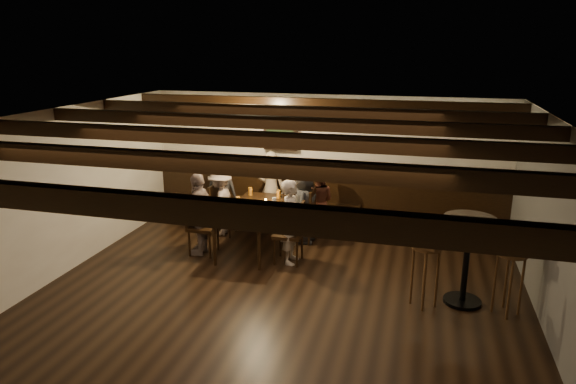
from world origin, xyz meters
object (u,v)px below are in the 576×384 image
(chair_right_near, at_px, (302,225))
(high_top_table, at_px, (468,248))
(dining_table, at_px, (254,211))
(bar_stool_left, at_px, (425,274))
(person_right_far, at_px, (292,222))
(chair_left_near, at_px, (223,219))
(person_bench_left, at_px, (222,193))
(chair_left_far, at_px, (203,236))
(person_left_near, at_px, (221,202))
(person_left_far, at_px, (200,214))
(chair_right_far, at_px, (290,244))
(bar_stool_right, at_px, (508,281))
(person_bench_centre, at_px, (271,189))
(person_right_near, at_px, (304,205))
(person_bench_right, at_px, (318,201))

(chair_right_near, bearing_deg, high_top_table, -123.12)
(dining_table, distance_m, bar_stool_left, 3.05)
(chair_right_near, bearing_deg, dining_table, 122.03)
(person_right_far, xyz_separation_m, bar_stool_left, (1.98, -0.89, -0.22))
(dining_table, relative_size, chair_left_near, 2.05)
(person_bench_left, bearing_deg, chair_left_near, 111.94)
(chair_left_far, bearing_deg, bar_stool_left, 74.87)
(chair_right_near, distance_m, person_left_near, 1.50)
(person_left_far, xyz_separation_m, high_top_table, (3.98, -0.66, 0.10))
(person_bench_left, height_order, person_right_far, person_right_far)
(person_left_far, bearing_deg, chair_right_far, 90.00)
(person_bench_left, xyz_separation_m, bar_stool_right, (4.65, -2.17, -0.17))
(person_left_near, bearing_deg, chair_right_near, 90.00)
(bar_stool_right, bearing_deg, person_right_far, -177.14)
(chair_right_far, bearing_deg, bar_stool_right, -106.64)
(person_bench_left, height_order, bar_stool_left, person_bench_left)
(chair_right_far, bearing_deg, person_left_near, 58.52)
(chair_left_near, distance_m, bar_stool_left, 3.89)
(chair_left_near, height_order, person_bench_centre, person_bench_centre)
(chair_left_near, height_order, person_bench_left, person_bench_left)
(high_top_table, bearing_deg, person_right_near, 147.53)
(chair_right_near, xyz_separation_m, person_left_far, (-1.45, -0.92, 0.38))
(person_right_near, relative_size, high_top_table, 1.10)
(chair_right_far, height_order, person_bench_right, person_bench_right)
(person_bench_left, relative_size, person_right_far, 0.94)
(chair_left_near, bearing_deg, person_left_far, -1.99)
(bar_stool_left, distance_m, bar_stool_right, 1.00)
(person_bench_right, xyz_separation_m, bar_stool_right, (2.85, -2.20, -0.15))
(chair_right_near, distance_m, bar_stool_left, 2.71)
(chair_left_near, bearing_deg, chair_right_far, 57.97)
(chair_right_near, xyz_separation_m, bar_stool_right, (3.02, -1.74, 0.16))
(dining_table, relative_size, bar_stool_right, 1.54)
(chair_left_near, distance_m, person_bench_left, 0.59)
(person_bench_right, height_order, high_top_table, person_bench_right)
(person_bench_left, height_order, person_left_near, person_bench_left)
(chair_left_far, bearing_deg, person_bench_right, 129.81)
(bar_stool_left, bearing_deg, chair_right_far, 177.84)
(chair_left_far, height_order, bar_stool_right, bar_stool_right)
(chair_right_near, xyz_separation_m, high_top_table, (2.53, -1.59, 0.49))
(chair_right_far, distance_m, person_right_far, 0.37)
(chair_right_near, xyz_separation_m, person_bench_centre, (-0.73, 0.59, 0.43))
(person_right_far, bearing_deg, bar_stool_right, -106.80)
(dining_table, xyz_separation_m, person_left_near, (-0.76, 0.44, -0.03))
(person_left_far, distance_m, person_right_near, 1.75)
(bar_stool_right, bearing_deg, person_bench_right, 161.07)
(bar_stool_left, bearing_deg, chair_left_far, -172.32)
(chair_right_near, relative_size, person_bench_right, 0.78)
(chair_right_far, relative_size, bar_stool_left, 0.80)
(dining_table, relative_size, chair_right_near, 1.98)
(chair_left_near, bearing_deg, person_right_far, 58.50)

